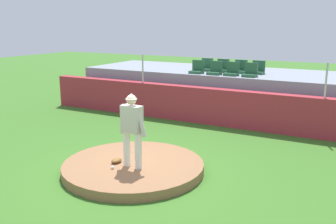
{
  "coord_description": "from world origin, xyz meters",
  "views": [
    {
      "loc": [
        4.83,
        -7.18,
        3.52
      ],
      "look_at": [
        0.0,
        1.78,
        1.12
      ],
      "focal_mm": 40.16,
      "sensor_mm": 36.0,
      "label": 1
    }
  ],
  "objects_px": {
    "stadium_chair_0": "(197,69)",
    "stadium_chair_4": "(206,67)",
    "pitcher": "(132,125)",
    "stadium_chair_2": "(232,71)",
    "baseball": "(113,167)",
    "fielding_glove": "(116,161)",
    "stadium_chair_7": "(258,70)",
    "stadium_chair_5": "(222,68)",
    "stadium_chair_1": "(215,70)",
    "stadium_chair_3": "(250,72)",
    "stadium_chair_6": "(240,69)"
  },
  "relations": [
    {
      "from": "baseball",
      "to": "stadium_chair_0",
      "type": "distance_m",
      "value": 6.95
    },
    {
      "from": "fielding_glove",
      "to": "stadium_chair_6",
      "type": "xyz_separation_m",
      "value": [
        0.72,
        7.24,
        1.53
      ]
    },
    {
      "from": "pitcher",
      "to": "stadium_chair_5",
      "type": "distance_m",
      "value": 7.32
    },
    {
      "from": "stadium_chair_4",
      "to": "stadium_chair_5",
      "type": "distance_m",
      "value": 0.7
    },
    {
      "from": "stadium_chair_3",
      "to": "stadium_chair_7",
      "type": "relative_size",
      "value": 1.0
    },
    {
      "from": "fielding_glove",
      "to": "stadium_chair_0",
      "type": "xyz_separation_m",
      "value": [
        -0.72,
        6.35,
        1.53
      ]
    },
    {
      "from": "stadium_chair_1",
      "to": "stadium_chair_6",
      "type": "distance_m",
      "value": 1.14
    },
    {
      "from": "fielding_glove",
      "to": "stadium_chair_1",
      "type": "bearing_deg",
      "value": -172.31
    },
    {
      "from": "fielding_glove",
      "to": "stadium_chair_3",
      "type": "distance_m",
      "value": 6.69
    },
    {
      "from": "stadium_chair_1",
      "to": "stadium_chair_7",
      "type": "height_order",
      "value": "same"
    },
    {
      "from": "stadium_chair_0",
      "to": "stadium_chair_7",
      "type": "relative_size",
      "value": 1.0
    },
    {
      "from": "stadium_chair_2",
      "to": "stadium_chair_3",
      "type": "bearing_deg",
      "value": 179.31
    },
    {
      "from": "pitcher",
      "to": "fielding_glove",
      "type": "distance_m",
      "value": 1.09
    },
    {
      "from": "stadium_chair_0",
      "to": "stadium_chair_5",
      "type": "relative_size",
      "value": 1.0
    },
    {
      "from": "pitcher",
      "to": "stadium_chair_3",
      "type": "bearing_deg",
      "value": 87.55
    },
    {
      "from": "stadium_chair_3",
      "to": "stadium_chair_5",
      "type": "bearing_deg",
      "value": -32.09
    },
    {
      "from": "stadium_chair_1",
      "to": "stadium_chair_4",
      "type": "height_order",
      "value": "same"
    },
    {
      "from": "stadium_chair_3",
      "to": "stadium_chair_0",
      "type": "bearing_deg",
      "value": 0.42
    },
    {
      "from": "stadium_chair_5",
      "to": "stadium_chair_7",
      "type": "bearing_deg",
      "value": -178.75
    },
    {
      "from": "stadium_chair_0",
      "to": "stadium_chair_6",
      "type": "bearing_deg",
      "value": -148.31
    },
    {
      "from": "stadium_chair_0",
      "to": "stadium_chair_5",
      "type": "bearing_deg",
      "value": -128.39
    },
    {
      "from": "stadium_chair_1",
      "to": "stadium_chair_7",
      "type": "relative_size",
      "value": 1.0
    },
    {
      "from": "stadium_chair_5",
      "to": "stadium_chair_3",
      "type": "bearing_deg",
      "value": 147.91
    },
    {
      "from": "stadium_chair_7",
      "to": "fielding_glove",
      "type": "bearing_deg",
      "value": 79.04
    },
    {
      "from": "pitcher",
      "to": "stadium_chair_4",
      "type": "xyz_separation_m",
      "value": [
        -1.21,
        7.29,
        0.56
      ]
    },
    {
      "from": "stadium_chair_1",
      "to": "stadium_chair_3",
      "type": "distance_m",
      "value": 1.35
    },
    {
      "from": "baseball",
      "to": "stadium_chair_1",
      "type": "height_order",
      "value": "stadium_chair_1"
    },
    {
      "from": "pitcher",
      "to": "stadium_chair_2",
      "type": "bearing_deg",
      "value": 93.74
    },
    {
      "from": "pitcher",
      "to": "baseball",
      "type": "height_order",
      "value": "pitcher"
    },
    {
      "from": "pitcher",
      "to": "stadium_chair_1",
      "type": "height_order",
      "value": "stadium_chair_1"
    },
    {
      "from": "baseball",
      "to": "stadium_chair_4",
      "type": "xyz_separation_m",
      "value": [
        -0.86,
        7.62,
        1.55
      ]
    },
    {
      "from": "baseball",
      "to": "stadium_chair_3",
      "type": "relative_size",
      "value": 0.15
    },
    {
      "from": "baseball",
      "to": "fielding_glove",
      "type": "relative_size",
      "value": 0.25
    },
    {
      "from": "stadium_chair_1",
      "to": "stadium_chair_5",
      "type": "distance_m",
      "value": 0.91
    },
    {
      "from": "stadium_chair_4",
      "to": "stadium_chair_3",
      "type": "bearing_deg",
      "value": 157.04
    },
    {
      "from": "stadium_chair_1",
      "to": "stadium_chair_4",
      "type": "bearing_deg",
      "value": -51.0
    },
    {
      "from": "baseball",
      "to": "stadium_chair_0",
      "type": "xyz_separation_m",
      "value": [
        -0.87,
        6.72,
        1.55
      ]
    },
    {
      "from": "stadium_chair_0",
      "to": "stadium_chair_6",
      "type": "distance_m",
      "value": 1.69
    },
    {
      "from": "stadium_chair_1",
      "to": "pitcher",
      "type": "bearing_deg",
      "value": 94.2
    },
    {
      "from": "stadium_chair_4",
      "to": "stadium_chair_7",
      "type": "bearing_deg",
      "value": -179.49
    },
    {
      "from": "stadium_chair_4",
      "to": "stadium_chair_7",
      "type": "xyz_separation_m",
      "value": [
        2.12,
        0.02,
        0.0
      ]
    },
    {
      "from": "baseball",
      "to": "stadium_chair_4",
      "type": "height_order",
      "value": "stadium_chair_4"
    },
    {
      "from": "baseball",
      "to": "stadium_chair_1",
      "type": "relative_size",
      "value": 0.15
    },
    {
      "from": "stadium_chair_5",
      "to": "stadium_chair_6",
      "type": "relative_size",
      "value": 1.0
    },
    {
      "from": "stadium_chair_5",
      "to": "fielding_glove",
      "type": "bearing_deg",
      "value": 90.11
    },
    {
      "from": "baseball",
      "to": "fielding_glove",
      "type": "distance_m",
      "value": 0.39
    },
    {
      "from": "stadium_chair_1",
      "to": "stadium_chair_6",
      "type": "height_order",
      "value": "same"
    },
    {
      "from": "stadium_chair_0",
      "to": "stadium_chair_4",
      "type": "bearing_deg",
      "value": -90.37
    },
    {
      "from": "fielding_glove",
      "to": "stadium_chair_4",
      "type": "distance_m",
      "value": 7.45
    },
    {
      "from": "stadium_chair_3",
      "to": "baseball",
      "type": "bearing_deg",
      "value": 79.67
    }
  ]
}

